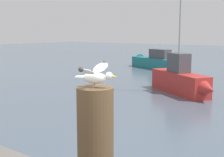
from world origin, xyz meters
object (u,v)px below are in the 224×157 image
at_px(seagull, 95,75).
at_px(boat_red, 182,80).
at_px(mooring_post, 96,148).
at_px(boat_teal, 153,62).

height_order(seagull, boat_red, boat_red).
bearing_deg(seagull, boat_red, 110.45).
xyz_separation_m(mooring_post, seagull, (0.00, 0.00, 0.69)).
height_order(boat_red, boat_teal, boat_red).
relative_size(seagull, boat_red, 0.11).
bearing_deg(boat_teal, boat_red, -52.74).
height_order(mooring_post, boat_teal, mooring_post).
xyz_separation_m(mooring_post, boat_red, (-3.93, 10.56, -1.07)).
height_order(mooring_post, boat_red, boat_red).
bearing_deg(boat_red, seagull, -69.55).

